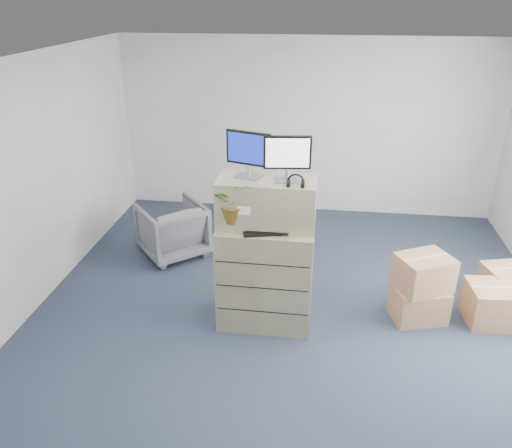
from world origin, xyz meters
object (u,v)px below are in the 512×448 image
object	(u,v)px
filing_cabinet_lower	(266,275)
potted_plant	(234,207)
keyboard	(267,231)
water_bottle	(279,210)
office_chair	(172,227)
monitor_left	(248,152)
monitor_right	(287,156)

from	to	relation	value
filing_cabinet_lower	potted_plant	size ratio (longest dim) A/B	2.20
keyboard	water_bottle	distance (m)	0.28
water_bottle	office_chair	distance (m)	2.25
monitor_left	keyboard	size ratio (longest dim) A/B	0.97
potted_plant	filing_cabinet_lower	bearing A→B (deg)	16.94
filing_cabinet_lower	monitor_left	world-z (taller)	monitor_left
filing_cabinet_lower	office_chair	size ratio (longest dim) A/B	1.41
water_bottle	monitor_left	bearing A→B (deg)	178.69
keyboard	potted_plant	size ratio (longest dim) A/B	0.91
monitor_right	water_bottle	world-z (taller)	monitor_right
keyboard	office_chair	bearing A→B (deg)	119.76
monitor_right	potted_plant	xyz separation A→B (m)	(-0.52, -0.12, -0.52)
monitor_left	office_chair	distance (m)	2.37
filing_cabinet_lower	potted_plant	bearing A→B (deg)	-162.62
monitor_right	water_bottle	xyz separation A→B (m)	(-0.08, 0.06, -0.61)
monitor_left	monitor_right	bearing A→B (deg)	8.74
filing_cabinet_lower	monitor_right	xyz separation A→B (m)	(0.20, 0.02, 1.35)
monitor_right	monitor_left	bearing A→B (deg)	164.09
filing_cabinet_lower	water_bottle	distance (m)	0.76
monitor_right	potted_plant	bearing A→B (deg)	-173.65
keyboard	water_bottle	size ratio (longest dim) A/B	1.55
water_bottle	potted_plant	size ratio (longest dim) A/B	0.59
monitor_left	monitor_right	xyz separation A→B (m)	(0.39, -0.06, -0.01)
water_bottle	monitor_right	bearing A→B (deg)	-36.93
monitor_left	keyboard	bearing A→B (deg)	-27.84
water_bottle	office_chair	xyz separation A→B (m)	(-1.59, 1.30, -0.92)
filing_cabinet_lower	keyboard	bearing A→B (deg)	-79.64
keyboard	water_bottle	xyz separation A→B (m)	(0.10, 0.22, 0.14)
filing_cabinet_lower	potted_plant	distance (m)	0.90
monitor_left	potted_plant	distance (m)	0.57
monitor_left	keyboard	distance (m)	0.82
filing_cabinet_lower	office_chair	world-z (taller)	filing_cabinet_lower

